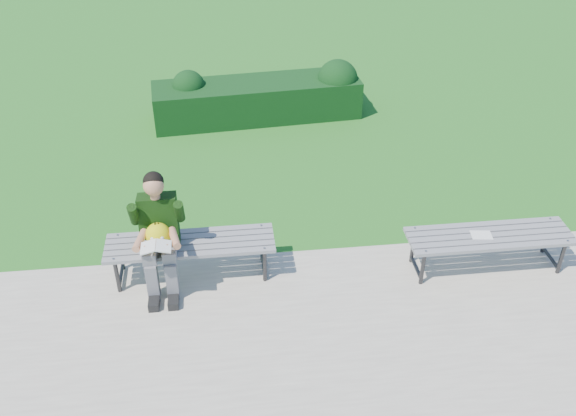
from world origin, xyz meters
TOP-DOWN VIEW (x-y plane):
  - ground at (0.00, 0.00)m, footprint 80.00×80.00m
  - walkway at (0.00, -1.75)m, footprint 30.00×3.50m
  - hedge at (-0.04, 3.60)m, footprint 3.32×1.08m
  - bench_left at (-1.14, -0.28)m, footprint 1.80×0.50m
  - bench_right at (2.09, -0.52)m, footprint 1.80×0.50m
  - seated_boy at (-1.44, -0.38)m, footprint 0.56×0.76m
  - paper_sheet at (1.99, -0.52)m, footprint 0.24×0.19m

SIDE VIEW (x-z plane):
  - ground at x=0.00m, z-range 0.00..0.00m
  - walkway at x=0.00m, z-range 0.00..0.02m
  - hedge at x=-0.04m, z-range -0.09..0.80m
  - bench_left at x=-1.14m, z-range 0.19..0.64m
  - bench_right at x=2.09m, z-range 0.19..0.64m
  - paper_sheet at x=1.99m, z-range 0.47..0.48m
  - seated_boy at x=-1.44m, z-range 0.06..1.37m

